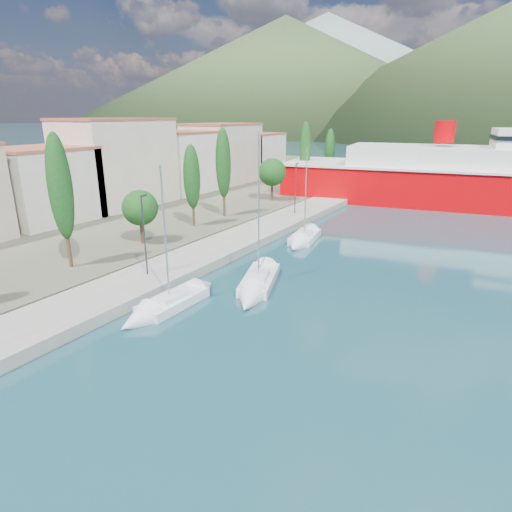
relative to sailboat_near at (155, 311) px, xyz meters
The scene contains 10 objects.
ground 110.93m from the sailboat_near, 87.55° to the left, with size 1400.00×1400.00×0.00m, color #1B4550.
quay 17.36m from the sailboat_near, 104.22° to the left, with size 5.00×88.00×0.80m, color gray.
land_strip 50.06m from the sailboat_near, 147.59° to the left, with size 70.00×148.00×0.70m, color #565644.
town_buildings 39.25m from the sailboat_near, 134.51° to the left, with size 9.20×69.20×11.30m.
tree_row 27.13m from the sailboat_near, 114.45° to the left, with size 3.89×66.15×10.78m.
lamp_posts 7.29m from the sailboat_near, 133.29° to the left, with size 0.15×48.57×6.06m.
sailboat_near is the anchor object (origin of this frame).
sailboat_mid 7.29m from the sailboat_near, 59.69° to the left, with size 4.93×8.65×12.09m.
sailboat_far 19.39m from the sailboat_near, 86.74° to the left, with size 3.36×7.24×10.23m.
ferry 53.69m from the sailboat_near, 70.94° to the left, with size 62.98×22.99×12.25m.
Camera 1 is at (13.90, -8.87, 12.33)m, focal length 30.00 mm.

